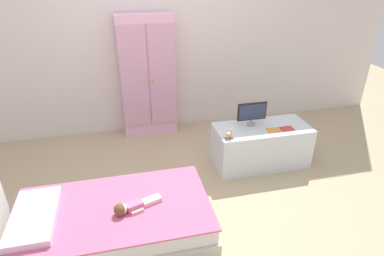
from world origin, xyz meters
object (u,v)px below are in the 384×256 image
at_px(tv_monitor, 252,112).
at_px(rocking_horse_toy, 230,134).
at_px(bed, 115,221).
at_px(book_red, 287,129).
at_px(tv_stand, 261,145).
at_px(wardrobe, 148,77).
at_px(doll, 129,207).
at_px(book_orange, 274,130).

xyz_separation_m(tv_monitor, rocking_horse_toy, (-0.32, -0.24, -0.10)).
relative_size(bed, book_red, 11.81).
height_order(tv_monitor, book_red, tv_monitor).
bearing_deg(bed, book_red, 18.82).
height_order(tv_stand, rocking_horse_toy, rocking_horse_toy).
bearing_deg(tv_stand, rocking_horse_toy, -159.37).
bearing_deg(tv_monitor, wardrobe, 135.96).
bearing_deg(tv_monitor, tv_stand, -37.69).
bearing_deg(tv_stand, tv_monitor, 142.31).
bearing_deg(doll, bed, 153.31).
height_order(wardrobe, book_red, wardrobe).
bearing_deg(doll, wardrobe, 78.47).
distance_m(doll, rocking_horse_toy, 1.21).
distance_m(doll, tv_monitor, 1.62).
height_order(wardrobe, book_orange, wardrobe).
relative_size(tv_monitor, book_orange, 2.35).
relative_size(doll, tv_monitor, 1.21).
bearing_deg(book_orange, tv_monitor, 134.12).
bearing_deg(bed, wardrobe, 74.07).
height_order(bed, tv_monitor, tv_monitor).
bearing_deg(bed, tv_monitor, 28.32).
distance_m(wardrobe, tv_monitor, 1.37).
distance_m(rocking_horse_toy, book_orange, 0.50).
bearing_deg(book_orange, rocking_horse_toy, -173.63).
distance_m(bed, doll, 0.23).
distance_m(book_orange, book_red, 0.15).
bearing_deg(tv_monitor, book_orange, -45.88).
bearing_deg(book_orange, doll, -156.02).
bearing_deg(book_orange, bed, -159.64).
bearing_deg(doll, tv_stand, 28.35).
bearing_deg(book_orange, book_red, 0.00).
distance_m(tv_stand, book_red, 0.34).
bearing_deg(bed, tv_stand, 24.44).
bearing_deg(doll, rocking_horse_toy, 31.26).
bearing_deg(rocking_horse_toy, wardrobe, 119.00).
xyz_separation_m(bed, book_red, (1.80, 0.61, 0.32)).
height_order(wardrobe, rocking_horse_toy, wardrobe).
distance_m(tv_monitor, book_orange, 0.29).
bearing_deg(bed, doll, -26.69).
height_order(book_orange, book_red, book_orange).
distance_m(rocking_horse_toy, book_red, 0.65).
relative_size(tv_stand, book_orange, 7.45).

